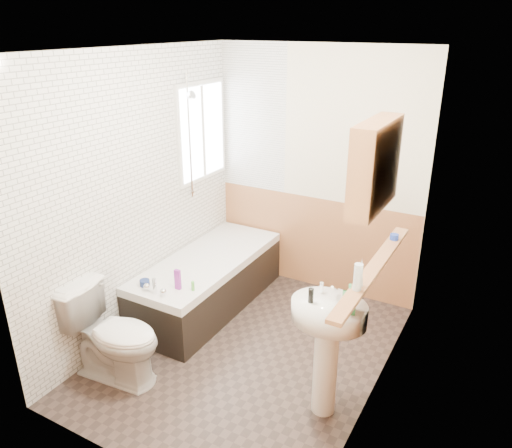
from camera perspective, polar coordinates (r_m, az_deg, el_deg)
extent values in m
plane|color=#302622|center=(4.50, -0.96, -14.32)|extent=(2.80, 2.80, 0.00)
plane|color=white|center=(3.62, -1.23, 19.34)|extent=(2.80, 2.80, 0.00)
cube|color=beige|center=(5.09, 6.96, 5.73)|extent=(2.20, 0.02, 2.50)
cube|color=beige|center=(2.89, -15.46, -8.43)|extent=(2.20, 0.02, 2.50)
cube|color=beige|center=(4.52, -13.35, 3.14)|extent=(0.02, 2.80, 2.50)
cube|color=beige|center=(3.51, 14.80, -2.64)|extent=(0.02, 2.80, 2.50)
cube|color=#B7784B|center=(3.88, 13.39, -12.68)|extent=(0.01, 2.80, 1.00)
cube|color=#B7784B|center=(3.33, -13.80, -19.44)|extent=(2.20, 0.01, 1.00)
cube|color=#B7784B|center=(5.33, 6.50, -2.07)|extent=(2.20, 0.01, 1.00)
cube|color=white|center=(4.51, -13.14, 3.10)|extent=(0.01, 2.80, 2.50)
cube|color=white|center=(5.26, -0.34, 12.03)|extent=(0.75, 0.01, 1.50)
cube|color=white|center=(5.10, -6.17, 10.43)|extent=(0.03, 0.79, 0.99)
cube|color=white|center=(5.09, -6.06, 10.42)|extent=(0.01, 0.70, 0.90)
cube|color=white|center=(5.09, -6.05, 10.42)|extent=(0.01, 0.04, 0.90)
cube|color=black|center=(5.05, -5.46, -6.97)|extent=(0.70, 1.77, 0.45)
cube|color=white|center=(4.93, -5.57, -4.27)|extent=(0.70, 1.77, 0.08)
cube|color=white|center=(4.94, -5.57, -4.38)|extent=(0.56, 1.63, 0.04)
cylinder|color=silver|center=(4.34, -11.52, -6.95)|extent=(0.04, 0.04, 0.14)
sphere|color=silver|center=(4.41, -12.39, -6.99)|extent=(0.06, 0.06, 0.06)
sphere|color=silver|center=(4.30, -10.56, -7.60)|extent=(0.06, 0.06, 0.06)
cylinder|color=silver|center=(4.91, -7.64, 9.77)|extent=(0.02, 0.02, 1.20)
cylinder|color=silver|center=(5.05, -7.32, 3.66)|extent=(0.04, 0.04, 0.02)
cylinder|color=silver|center=(4.82, -7.98, 16.18)|extent=(0.04, 0.04, 0.02)
cylinder|color=silver|center=(4.81, -7.39, 14.39)|extent=(0.07, 0.08, 0.09)
imported|color=white|center=(4.17, -15.98, -12.09)|extent=(0.83, 0.51, 0.78)
cylinder|color=white|center=(3.76, 7.92, -16.04)|extent=(0.17, 0.17, 0.74)
ellipsoid|color=white|center=(3.49, 8.33, -9.94)|extent=(0.53, 0.43, 0.14)
cylinder|color=silver|center=(3.54, 7.49, -7.21)|extent=(0.03, 0.03, 0.08)
cylinder|color=silver|center=(3.48, 10.64, -7.96)|extent=(0.03, 0.03, 0.08)
cylinder|color=silver|center=(3.48, 8.96, -7.30)|extent=(0.02, 0.11, 0.09)
cube|color=#B7784B|center=(3.56, 13.33, -4.93)|extent=(0.10, 1.57, 0.03)
cube|color=#B7784B|center=(3.19, 13.46, 6.51)|extent=(0.15, 0.62, 0.56)
cube|color=silver|center=(3.07, 11.27, 6.10)|extent=(0.01, 0.24, 0.42)
cube|color=silver|center=(3.35, 12.93, 7.30)|extent=(0.01, 0.24, 0.42)
cylinder|color=silver|center=(3.20, 11.57, -5.96)|extent=(0.07, 0.07, 0.18)
cone|color=silver|center=(3.24, 11.91, -5.39)|extent=(0.05, 0.05, 0.20)
cylinder|color=#19339E|center=(4.01, 15.52, -1.43)|extent=(0.09, 0.09, 0.04)
imported|color=#388447|center=(3.35, 10.54, -9.15)|extent=(0.15, 0.22, 0.09)
cylinder|color=black|center=(3.42, 6.29, -8.13)|extent=(0.05, 0.05, 0.10)
cube|color=purple|center=(4.36, -8.94, -6.28)|extent=(0.05, 0.03, 0.18)
cylinder|color=navy|center=(4.49, -12.60, -6.58)|extent=(0.10, 0.10, 0.05)
cylinder|color=#59C647|center=(4.34, -7.22, -7.04)|extent=(0.03, 0.03, 0.09)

